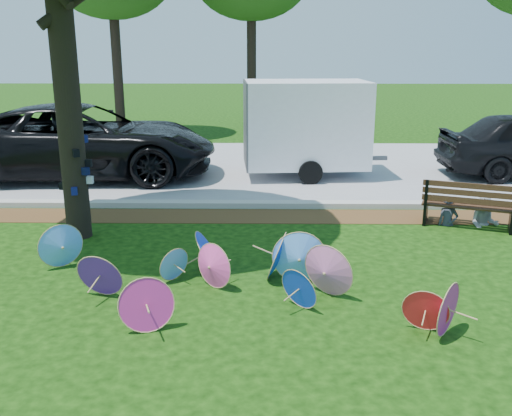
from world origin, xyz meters
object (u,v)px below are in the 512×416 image
Objects in this scene: parasol_pile at (215,270)px; black_van at (83,141)px; park_bench at (469,204)px; person_right at (487,197)px; person_left at (450,199)px; cargo_trailer at (306,124)px.

black_van is at bearing 118.81° from parasol_pile.
parasol_pile is at bearing -125.23° from park_bench.
person_right reaches higher than parasol_pile.
person_right is (8.96, -4.10, -0.39)m from black_van.
black_van is 6.46× the size of person_left.
person_left is 0.70m from person_right.
person_right is (4.94, 3.21, 0.21)m from parasol_pile.
cargo_trailer reaches higher than person_right.
cargo_trailer is at bearing 145.11° from person_right.
park_bench is (2.82, -4.35, -0.93)m from cargo_trailer.
person_right is at bearing -57.83° from cargo_trailer.
black_van is 9.57m from park_bench.
parasol_pile is 5.57m from park_bench.
cargo_trailer is at bearing 76.72° from parasol_pile.
cargo_trailer is 1.79× the size of park_bench.
cargo_trailer is (1.77, 7.51, 1.03)m from parasol_pile.
person_left is (8.26, -4.10, -0.42)m from black_van.
black_van reaches higher than parasol_pile.
cargo_trailer is 5.03m from person_left.
park_bench is at bearing -61.27° from cargo_trailer.
park_bench is 1.64× the size of person_left.
parasol_pile is 8.36m from black_van.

